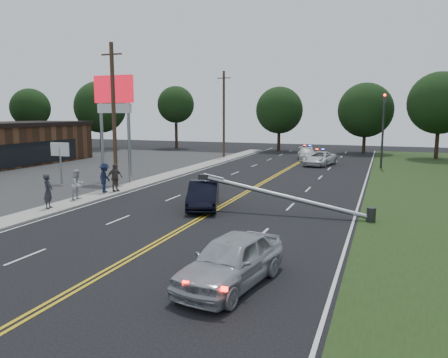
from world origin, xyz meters
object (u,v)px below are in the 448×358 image
at_px(bystander_c, 105,178).
at_px(traffic_signal, 383,124).
at_px(bystander_b, 78,184).
at_px(crashed_sedan, 203,195).
at_px(pylon_sign, 114,103).
at_px(utility_pole_mid, 114,115).
at_px(fallen_streetlight, 292,198).
at_px(bystander_d, 115,178).
at_px(emergency_a, 320,159).
at_px(utility_pole_far, 224,114).
at_px(small_sign, 60,153).
at_px(bystander_a, 48,191).
at_px(emergency_b, 307,154).
at_px(waiting_sedan, 231,260).

bearing_deg(bystander_c, traffic_signal, -52.99).
xyz_separation_m(bystander_b, bystander_c, (0.16, 2.50, 0.06)).
xyz_separation_m(crashed_sedan, bystander_c, (-7.65, 1.62, 0.33)).
height_order(pylon_sign, utility_pole_mid, utility_pole_mid).
relative_size(fallen_streetlight, bystander_d, 5.07).
bearing_deg(bystander_d, emergency_a, -1.03).
bearing_deg(traffic_signal, bystander_b, -126.50).
relative_size(pylon_sign, utility_pole_far, 0.80).
distance_m(small_sign, bystander_c, 6.16).
height_order(emergency_a, bystander_a, bystander_a).
bearing_deg(emergency_a, utility_pole_mid, -112.30).
distance_m(emergency_a, bystander_d, 22.81).
height_order(fallen_streetlight, bystander_b, bystander_b).
relative_size(emergency_b, bystander_c, 2.46).
xyz_separation_m(crashed_sedan, emergency_b, (1.21, 26.93, -0.06)).
relative_size(crashed_sedan, emergency_a, 0.91).
bearing_deg(bystander_a, bystander_d, -24.17).
bearing_deg(bystander_d, traffic_signal, -13.18).
bearing_deg(waiting_sedan, emergency_a, 103.39).
distance_m(fallen_streetlight, bystander_b, 12.83).
xyz_separation_m(utility_pole_far, bystander_a, (0.74, -29.47, -4.02)).
height_order(fallen_streetlight, bystander_d, bystander_d).
height_order(pylon_sign, bystander_a, pylon_sign).
bearing_deg(bystander_d, utility_pole_mid, 58.29).
distance_m(utility_pole_far, emergency_b, 10.60).
height_order(utility_pole_mid, bystander_d, utility_pole_mid).
distance_m(small_sign, waiting_sedan, 23.01).
height_order(small_sign, emergency_b, small_sign).
distance_m(traffic_signal, utility_pole_mid, 25.12).
height_order(small_sign, bystander_d, small_sign).
xyz_separation_m(pylon_sign, utility_pole_mid, (1.30, -2.00, -0.91)).
bearing_deg(emergency_b, waiting_sedan, -97.79).
relative_size(small_sign, emergency_a, 0.62).
relative_size(emergency_b, bystander_b, 2.62).
xyz_separation_m(crashed_sedan, emergency_a, (3.24, 22.41, -0.06)).
height_order(utility_pole_mid, waiting_sedan, utility_pole_mid).
height_order(utility_pole_far, crashed_sedan, utility_pole_far).
relative_size(fallen_streetlight, emergency_b, 1.98).
relative_size(traffic_signal, emergency_a, 1.42).
bearing_deg(fallen_streetlight, small_sign, 167.60).
bearing_deg(pylon_sign, emergency_a, 51.80).
relative_size(fallen_streetlight, waiting_sedan, 2.01).
xyz_separation_m(pylon_sign, emergency_a, (12.93, 16.43, -5.31)).
relative_size(pylon_sign, bystander_a, 4.24).
xyz_separation_m(pylon_sign, waiting_sedan, (14.81, -15.86, -5.20)).
height_order(traffic_signal, fallen_streetlight, traffic_signal).
relative_size(utility_pole_far, bystander_a, 5.30).
relative_size(crashed_sedan, waiting_sedan, 0.98).
height_order(fallen_streetlight, bystander_a, bystander_a).
distance_m(pylon_sign, fallen_streetlight, 16.66).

